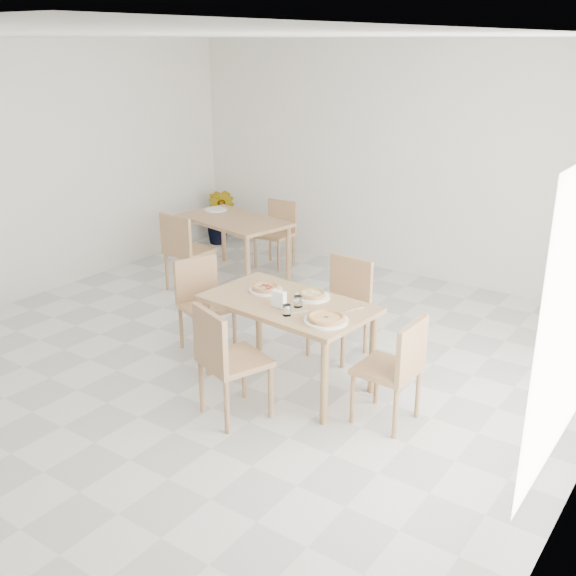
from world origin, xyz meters
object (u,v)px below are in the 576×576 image
Objects in this scene: pizza_margherita at (326,318)px; napkin_holder at (279,300)px; second_table at (234,226)px; potted_plant at (220,216)px; main_table at (288,312)px; tumbler_b at (287,310)px; plate_empty at (216,210)px; pizza_mushroom at (312,294)px; pizza_pepperoni at (265,288)px; chair_east at (397,365)px; plate_pepperoni at (265,290)px; chair_north at (343,300)px; chair_back_n at (278,229)px; plate_mushroom at (312,297)px; chair_south at (225,355)px; chair_back_s at (184,247)px; tumbler_a at (298,301)px; plate_margherita at (326,320)px; chair_west at (202,298)px.

napkin_holder is (-0.46, 0.02, 0.04)m from pizza_margherita.
potted_plant reaches higher than second_table.
napkin_holder is at bearing -43.07° from potted_plant.
potted_plant is at bearing 143.01° from main_table.
plate_empty is at bearing 139.90° from tumbler_b.
pizza_pepperoni is at bearing -166.46° from pizza_mushroom.
chair_east is 1.37m from plate_pepperoni.
chair_north reaches higher than pizza_mushroom.
pizza_margherita is 0.36× the size of chair_back_n.
chair_north is 6.27× the size of napkin_holder.
potted_plant reaches higher than plate_mushroom.
chair_south is at bearing -114.21° from tumbler_b.
plate_mushroom is at bearing 159.87° from chair_back_s.
chair_south reaches higher than chair_east.
tumbler_a is 0.11× the size of potted_plant.
tumbler_b is 0.11× the size of potted_plant.
main_table is 0.34m from pizza_pepperoni.
plate_empty is (-0.29, 0.90, 0.22)m from chair_back_s.
pizza_pepperoni is 0.28× the size of chair_back_s.
plate_pepperoni is (-1.34, 0.15, 0.26)m from chair_east.
tumbler_b is at bearing -167.39° from plate_margherita.
napkin_holder is at bearing -37.31° from pizza_pepperoni.
chair_east is 1.03× the size of chair_back_n.
main_table is at bearing -76.20° from chair_west.
chair_north is at bearing 113.38° from plate_margherita.
chair_south reaches higher than chair_west.
chair_north reaches higher than potted_plant.
pizza_pepperoni is at bearing -72.18° from chair_west.
chair_west is at bearing -48.10° from second_table.
chair_south reaches higher than plate_margherita.
pizza_margherita is (0.54, 0.57, 0.25)m from chair_south.
tumbler_a is at bearing -85.95° from chair_south.
napkin_holder reaches higher than pizza_margherita.
main_table is 0.53m from pizza_margherita.
chair_east is 4.20m from plate_empty.
plate_empty is (-1.50, 1.93, 0.25)m from chair_west.
plate_empty is (-2.27, 1.97, 0.00)m from plate_pepperoni.
chair_west reaches higher than potted_plant.
pizza_mushroom is (0.11, 0.19, 0.12)m from main_table.
main_table is at bearing -16.56° from pizza_pepperoni.
pizza_mushroom is 2.76× the size of tumbler_b.
second_table is (-2.60, 2.04, -0.12)m from pizza_margherita.
chair_back_n is (-2.46, 2.75, -0.27)m from plate_margherita.
plate_margherita is (0.54, 0.57, 0.22)m from chair_south.
chair_back_s is at bearing 158.03° from plate_mushroom.
main_table is 1.82× the size of potted_plant.
pizza_margherita is 0.46m from napkin_holder.
chair_south is 0.82m from pizza_margherita.
main_table is 0.76m from chair_south.
tumbler_a is 0.10× the size of chair_back_s.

